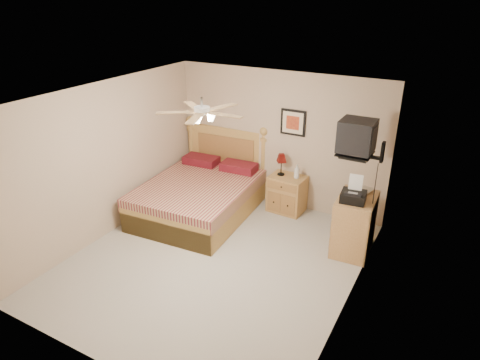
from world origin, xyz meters
name	(u,v)px	position (x,y,z in m)	size (l,w,h in m)	color
floor	(215,261)	(0.00, 0.00, 0.00)	(4.50, 4.50, 0.00)	#A39E94
ceiling	(210,97)	(0.00, 0.00, 2.50)	(4.00, 4.50, 0.04)	white
wall_back	(279,140)	(0.00, 2.25, 1.25)	(4.00, 0.04, 2.50)	tan
wall_front	(90,272)	(0.00, -2.25, 1.25)	(4.00, 0.04, 2.50)	tan
wall_left	(107,160)	(-2.00, 0.00, 1.25)	(0.04, 4.50, 2.50)	tan
wall_right	(355,220)	(2.00, 0.00, 1.25)	(0.04, 4.50, 2.50)	tan
bed	(198,177)	(-1.03, 1.12, 0.73)	(1.71, 2.25, 1.46)	#B28946
nightstand	(287,194)	(0.31, 2.00, 0.34)	(0.63, 0.47, 0.68)	#9E6E43
table_lamp	(281,164)	(0.17, 2.03, 0.88)	(0.22, 0.22, 0.40)	#520B08
lotion_bottle	(297,171)	(0.47, 2.02, 0.81)	(0.10, 0.10, 0.26)	silver
framed_picture	(293,123)	(0.27, 2.23, 1.62)	(0.46, 0.04, 0.46)	black
dresser	(354,224)	(1.73, 1.28, 0.46)	(0.54, 0.78, 0.92)	#A36D3A
fax_machine	(354,190)	(1.70, 1.13, 1.11)	(0.35, 0.37, 0.37)	black
magazine_lower	(359,189)	(1.68, 1.55, 0.93)	(0.18, 0.24, 0.02)	#B3A891
magazine_upper	(360,188)	(1.69, 1.55, 0.96)	(0.19, 0.25, 0.02)	gray
wall_tv	(367,140)	(1.75, 1.34, 1.81)	(0.56, 0.46, 0.58)	black
ceiling_fan	(202,112)	(0.00, -0.20, 2.36)	(1.14, 1.14, 0.28)	white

